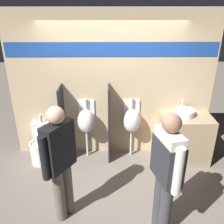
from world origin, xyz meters
TOP-DOWN VIEW (x-y plane):
  - ground_plane at (0.00, 0.00)m, footprint 16.00×16.00m
  - display_wall at (0.00, 0.60)m, footprint 3.69×0.07m
  - sink_counter at (1.34, 0.27)m, footprint 0.90×0.59m
  - sink_basin at (1.29, 0.33)m, footprint 0.37×0.37m
  - cell_phone at (1.07, 0.16)m, footprint 0.07×0.14m
  - divider_near_counter at (-0.90, 0.36)m, footprint 0.03×0.43m
  - divider_mid at (-0.05, 0.36)m, footprint 0.03×0.43m
  - urinal_near_counter at (-0.48, 0.42)m, footprint 0.32×0.31m
  - urinal_far at (0.37, 0.42)m, footprint 0.32×0.31m
  - toilet at (-1.32, 0.27)m, footprint 0.39×0.55m
  - person_in_vest at (0.63, -1.29)m, footprint 0.33×0.58m
  - person_with_lanyard at (-0.68, -1.04)m, footprint 0.39×0.51m

SIDE VIEW (x-z plane):
  - ground_plane at x=0.00m, z-range 0.00..0.00m
  - toilet at x=-1.32m, z-range -0.13..0.73m
  - sink_counter at x=1.34m, z-range 0.00..0.90m
  - divider_near_counter at x=-0.90m, z-range 0.00..1.44m
  - divider_mid at x=-0.05m, z-range 0.00..1.44m
  - urinal_near_counter at x=-0.48m, z-range 0.18..1.33m
  - urinal_far at x=0.37m, z-range 0.18..1.33m
  - cell_phone at x=1.07m, z-range 0.90..0.91m
  - person_with_lanyard at x=-0.68m, z-range 0.09..1.78m
  - sink_basin at x=1.29m, z-range 0.83..1.09m
  - person_in_vest at x=0.63m, z-range 0.14..1.85m
  - display_wall at x=0.00m, z-range 0.01..2.71m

